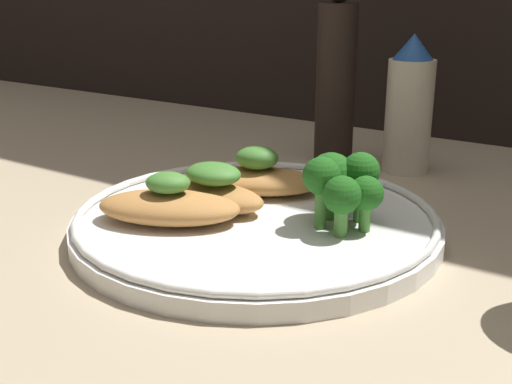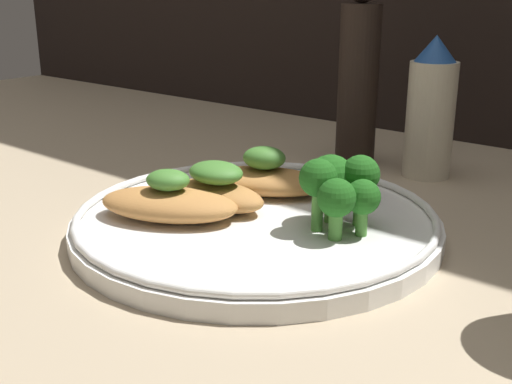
# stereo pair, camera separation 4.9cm
# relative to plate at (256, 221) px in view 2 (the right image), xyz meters

# --- Properties ---
(ground_plane) EXTENTS (1.80, 1.80, 0.01)m
(ground_plane) POSITION_rel_plate_xyz_m (0.00, 0.00, -0.01)
(ground_plane) COLOR tan
(plate) EXTENTS (0.29, 0.29, 0.02)m
(plate) POSITION_rel_plate_xyz_m (0.00, 0.00, 0.00)
(plate) COLOR white
(plate) RESTS_ON ground_plane
(grilled_meat_front) EXTENTS (0.12, 0.10, 0.04)m
(grilled_meat_front) POSITION_rel_plate_xyz_m (-0.05, -0.05, 0.02)
(grilled_meat_front) COLOR #BC7F42
(grilled_meat_front) RESTS_ON plate
(grilled_meat_middle) EXTENTS (0.09, 0.05, 0.04)m
(grilled_meat_middle) POSITION_rel_plate_xyz_m (-0.04, -0.01, 0.02)
(grilled_meat_middle) COLOR #BC7F42
(grilled_meat_middle) RESTS_ON plate
(grilled_meat_back) EXTENTS (0.12, 0.09, 0.04)m
(grilled_meat_back) POSITION_rel_plate_xyz_m (-0.03, 0.05, 0.02)
(grilled_meat_back) COLOR #BC7F42
(grilled_meat_back) RESTS_ON plate
(broccoli_bunch) EXTENTS (0.06, 0.06, 0.05)m
(broccoli_bunch) POSITION_rel_plate_xyz_m (0.06, 0.02, 0.04)
(broccoli_bunch) COLOR #4C8E38
(broccoli_bunch) RESTS_ON plate
(sauce_bottle) EXTENTS (0.05, 0.05, 0.14)m
(sauce_bottle) POSITION_rel_plate_xyz_m (0.03, 0.23, 0.06)
(sauce_bottle) COLOR beige
(sauce_bottle) RESTS_ON ground_plane
(pepper_grinder) EXTENTS (0.04, 0.04, 0.19)m
(pepper_grinder) POSITION_rel_plate_xyz_m (-0.05, 0.23, 0.08)
(pepper_grinder) COLOR black
(pepper_grinder) RESTS_ON ground_plane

